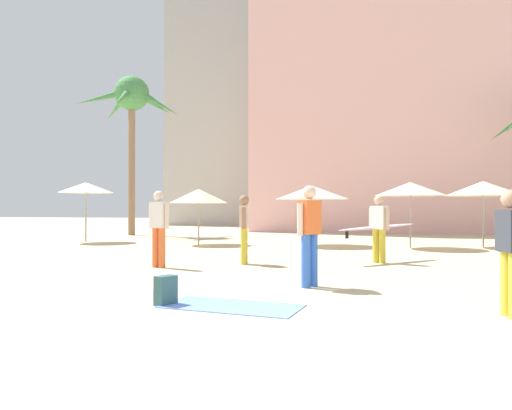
{
  "coord_description": "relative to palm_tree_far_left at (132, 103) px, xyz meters",
  "views": [
    {
      "loc": [
        0.96,
        -5.19,
        1.38
      ],
      "look_at": [
        -0.93,
        4.04,
        1.45
      ],
      "focal_mm": 33.54,
      "sensor_mm": 36.0,
      "label": 1
    }
  ],
  "objects": [
    {
      "name": "backpack",
      "position": [
        8.63,
        -16.46,
        -6.66
      ],
      "size": [
        0.33,
        0.35,
        0.42
      ],
      "rotation": [
        0.0,
        0.0,
        2.66
      ],
      "color": "#2D5357",
      "rests_on": "ground"
    },
    {
      "name": "beach_towel",
      "position": [
        9.6,
        -16.39,
        -6.85
      ],
      "size": [
        2.06,
        1.23,
        0.01
      ],
      "primitive_type": "cube",
      "rotation": [
        0.0,
        0.0,
        -0.16
      ],
      "color": "#6684E0",
      "rests_on": "ground"
    },
    {
      "name": "hotel_pink",
      "position": [
        14.8,
        9.56,
        0.8
      ],
      "size": [
        19.09,
        10.54,
        15.32
      ],
      "primitive_type": "cube",
      "color": "beige",
      "rests_on": "ground"
    },
    {
      "name": "ground",
      "position": [
        10.33,
        -17.72,
        -6.86
      ],
      "size": [
        120.0,
        120.0,
        0.0
      ],
      "primitive_type": "plane",
      "color": "#C6B28C"
    },
    {
      "name": "cafe_umbrella_1",
      "position": [
        15.77,
        -4.76,
        -4.77
      ],
      "size": [
        2.56,
        2.56,
        2.35
      ],
      "color": "gray",
      "rests_on": "ground"
    },
    {
      "name": "person_far_left",
      "position": [
        6.81,
        -12.41,
        -5.87
      ],
      "size": [
        0.6,
        0.35,
        1.8
      ],
      "rotation": [
        0.0,
        0.0,
        4.35
      ],
      "color": "orange",
      "rests_on": "ground"
    },
    {
      "name": "cafe_umbrella_4",
      "position": [
        0.52,
        -5.15,
        -4.62
      ],
      "size": [
        2.19,
        2.19,
        2.45
      ],
      "color": "gray",
      "rests_on": "ground"
    },
    {
      "name": "person_near_right",
      "position": [
        8.62,
        -11.36,
        -5.92
      ],
      "size": [
        0.28,
        0.61,
        1.71
      ],
      "rotation": [
        0.0,
        0.0,
        0.16
      ],
      "color": "gold",
      "rests_on": "ground"
    },
    {
      "name": "hotel_tower_gray",
      "position": [
        4.18,
        18.13,
        10.82
      ],
      "size": [
        15.96,
        9.39,
        35.37
      ],
      "primitive_type": "cube",
      "color": "#A8A8A3",
      "rests_on": "ground"
    },
    {
      "name": "person_mid_left",
      "position": [
        11.91,
        -10.31,
        -5.94
      ],
      "size": [
        2.22,
        2.34,
        1.71
      ],
      "rotation": [
        0.0,
        0.0,
        0.87
      ],
      "color": "gold",
      "rests_on": "ground"
    },
    {
      "name": "person_mid_right",
      "position": [
        10.52,
        -14.5,
        -5.88
      ],
      "size": [
        0.42,
        0.55,
        1.79
      ],
      "rotation": [
        0.0,
        0.0,
        5.68
      ],
      "color": "blue",
      "rests_on": "ground"
    },
    {
      "name": "cafe_umbrella_3",
      "position": [
        9.76,
        -5.09,
        -4.88
      ],
      "size": [
        2.72,
        2.72,
        2.24
      ],
      "color": "gray",
      "rests_on": "ground"
    },
    {
      "name": "palm_tree_far_left",
      "position": [
        0.0,
        0.0,
        0.0
      ],
      "size": [
        5.21,
        5.33,
        8.25
      ],
      "color": "#896B4C",
      "rests_on": "ground"
    },
    {
      "name": "person_near_left",
      "position": [
        13.25,
        -16.31,
        -5.97
      ],
      "size": [
        0.29,
        0.61,
        1.62
      ],
      "rotation": [
        0.0,
        0.0,
        3.34
      ],
      "color": "gold",
      "rests_on": "ground"
    },
    {
      "name": "cafe_umbrella_0",
      "position": [
        5.47,
        -5.47,
        -5.0
      ],
      "size": [
        2.24,
        2.24,
        2.13
      ],
      "color": "gray",
      "rests_on": "ground"
    },
    {
      "name": "cafe_umbrella_2",
      "position": [
        13.22,
        -5.53,
        -4.8
      ],
      "size": [
        2.44,
        2.44,
        2.3
      ],
      "color": "gray",
      "rests_on": "ground"
    }
  ]
}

